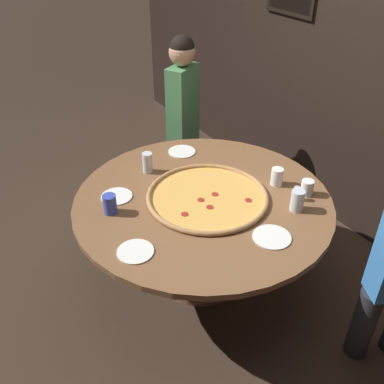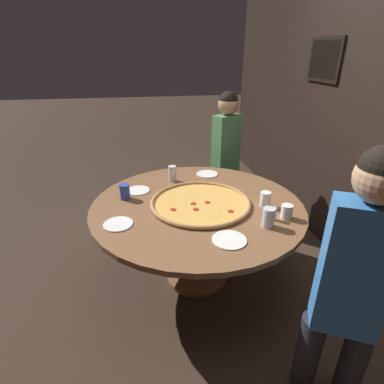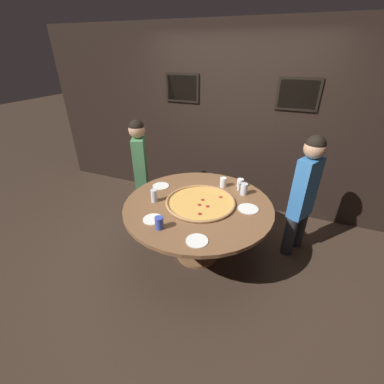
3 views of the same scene
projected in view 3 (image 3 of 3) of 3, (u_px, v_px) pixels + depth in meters
name	position (u px, v px, depth m)	size (l,w,h in m)	color
ground_plane	(197.00, 254.00, 3.22)	(24.00, 24.00, 0.00)	#38281E
back_wall	(234.00, 123.00, 3.74)	(6.40, 0.08, 2.60)	black
dining_table	(198.00, 213.00, 2.92)	(1.66, 1.66, 0.74)	brown
giant_pizza	(200.00, 202.00, 2.86)	(0.78, 0.78, 0.03)	#E5A84C
drink_cup_beside_pizza	(223.00, 182.00, 3.19)	(0.08, 0.08, 0.12)	white
drink_cup_near_left	(240.00, 183.00, 3.19)	(0.08, 0.08, 0.10)	white
drink_cup_centre_back	(154.00, 196.00, 2.87)	(0.07, 0.07, 0.15)	silver
drink_cup_far_left	(244.00, 189.00, 3.02)	(0.08, 0.08, 0.14)	silver
drink_cup_front_edge	(159.00, 223.00, 2.44)	(0.08, 0.08, 0.12)	#384CB7
white_plate_beside_cup	(161.00, 186.00, 3.22)	(0.21, 0.21, 0.01)	white
white_plate_right_side	(197.00, 241.00, 2.30)	(0.20, 0.20, 0.01)	white
white_plate_near_front	(248.00, 209.00, 2.76)	(0.22, 0.22, 0.01)	white
white_plate_far_back	(153.00, 219.00, 2.59)	(0.20, 0.20, 0.01)	white
condiment_shaker	(239.00, 187.00, 3.11)	(0.04, 0.04, 0.10)	silver
diner_side_right	(140.00, 165.00, 3.61)	(0.28, 0.38, 1.45)	#232328
diner_side_left	(304.00, 191.00, 2.90)	(0.29, 0.39, 1.49)	#232328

